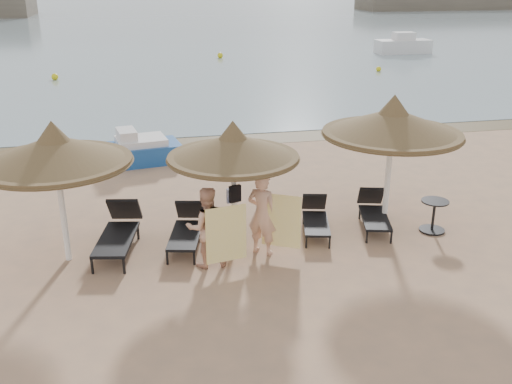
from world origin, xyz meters
TOP-DOWN VIEW (x-y plane):
  - ground at (0.00, 0.00)m, footprint 160.00×160.00m
  - sea at (0.00, 80.00)m, footprint 200.00×140.00m
  - wet_sand_strip at (0.00, 9.40)m, footprint 200.00×1.60m
  - palapa_left at (-3.32, 1.04)m, footprint 3.00×3.00m
  - palapa_center at (0.21, 1.07)m, footprint 2.81×2.81m
  - palapa_right at (3.86, 1.28)m, footprint 3.16×3.16m
  - lounger_far_left at (-2.27, 1.35)m, footprint 1.08×2.20m
  - lounger_near_left at (-0.81, 1.29)m, footprint 1.02×1.95m
  - lounger_near_right at (2.16, 1.33)m, footprint 0.94×1.77m
  - lounger_far_right at (3.59, 1.33)m, footprint 1.03×1.87m
  - side_table at (4.82, 0.76)m, footprint 0.63×0.63m
  - person_left at (-0.51, 0.20)m, footprint 0.93×0.63m
  - person_right at (0.71, 0.51)m, footprint 1.14×1.08m
  - towel_left at (-0.16, -0.15)m, footprint 0.83×0.17m
  - towel_right at (1.06, 0.26)m, footprint 0.74×0.42m
  - bag_patterned at (0.21, 1.25)m, footprint 0.26×0.11m
  - bag_dark at (0.21, 0.91)m, footprint 0.27×0.17m
  - pedal_boat at (-1.68, 7.43)m, footprint 2.55×1.75m
  - buoy_left at (-6.07, 23.52)m, footprint 0.38×0.38m
  - buoy_mid at (4.32, 30.36)m, footprint 0.39×0.39m
  - buoy_right at (12.88, 22.53)m, footprint 0.31×0.31m

SIDE VIEW (x-z plane):
  - ground at x=0.00m, z-range 0.00..0.00m
  - wet_sand_strip at x=0.00m, z-range 0.00..0.01m
  - sea at x=0.00m, z-range 0.00..0.03m
  - buoy_right at x=12.88m, z-range 0.00..0.31m
  - buoy_left at x=-6.07m, z-range 0.00..0.38m
  - buoy_mid at x=4.32m, z-range 0.00..0.39m
  - lounger_near_right at x=2.16m, z-range -0.04..0.72m
  - side_table at x=4.82m, z-range -0.02..0.74m
  - lounger_far_right at x=3.59m, z-range -0.04..0.76m
  - lounger_near_left at x=-0.81m, z-range -0.04..0.79m
  - pedal_boat at x=-1.68m, z-range -0.14..0.96m
  - lounger_far_left at x=-2.27m, z-range -0.05..0.90m
  - towel_right at x=1.06m, z-range 0.22..1.40m
  - towel_left at x=-0.16m, z-range 0.23..1.41m
  - person_left at x=-0.51m, z-range 0.00..1.97m
  - person_right at x=0.71m, z-range 0.00..2.08m
  - bag_patterned at x=0.21m, z-range 0.91..1.23m
  - bag_dark at x=0.21m, z-range 1.06..1.42m
  - palapa_center at x=0.21m, z-range 0.83..3.62m
  - palapa_left at x=-3.32m, z-range 0.88..3.86m
  - palapa_right at x=3.86m, z-range 0.93..4.07m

